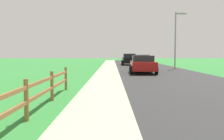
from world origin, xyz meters
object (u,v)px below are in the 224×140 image
parked_car_blue (141,62)px  parked_car_black (128,59)px  street_lamp (176,35)px  parked_suv_red (142,64)px

parked_car_blue → parked_car_black: bearing=95.8°
parked_car_blue → street_lamp: street_lamp is taller
street_lamp → parked_car_blue: bearing=160.5°
parked_suv_red → street_lamp: (4.23, 5.85, 2.82)m
parked_car_blue → parked_car_black: parked_car_black is taller
parked_suv_red → parked_car_black: size_ratio=0.92×
street_lamp → parked_car_black: bearing=114.8°
parked_car_blue → street_lamp: 4.66m
parked_suv_red → parked_car_blue: size_ratio=0.96×
parked_suv_red → parked_car_blue: 7.13m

